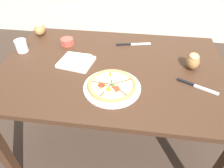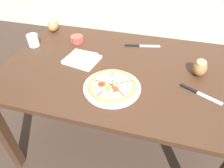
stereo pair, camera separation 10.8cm
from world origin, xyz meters
name	(u,v)px [view 1 (the left image)]	position (x,y,z in m)	size (l,w,h in m)	color
ground_plane	(112,137)	(0.00, 0.00, 0.00)	(12.00, 12.00, 0.00)	#3D2D23
dining_table	(112,78)	(0.00, 0.00, 0.66)	(1.42, 0.94, 0.76)	#422819
pizza	(112,86)	(0.03, -0.21, 0.78)	(0.32, 0.32, 0.06)	white
ramekin_bowl	(67,41)	(-0.36, 0.23, 0.78)	(0.10, 0.10, 0.05)	#C64C3D
napkin_folded	(76,61)	(-0.23, 0.00, 0.77)	(0.23, 0.21, 0.04)	silver
bread_piece_near	(193,61)	(0.49, 0.05, 0.81)	(0.09, 0.12, 0.10)	olive
bread_piece_mid	(40,29)	(-0.62, 0.35, 0.81)	(0.08, 0.11, 0.09)	#B27F47
knife_main	(197,86)	(0.49, -0.13, 0.76)	(0.21, 0.12, 0.01)	silver
knife_spare	(133,44)	(0.12, 0.29, 0.76)	(0.25, 0.07, 0.01)	silver
water_glass	(22,46)	(-0.64, 0.10, 0.80)	(0.08, 0.08, 0.08)	white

